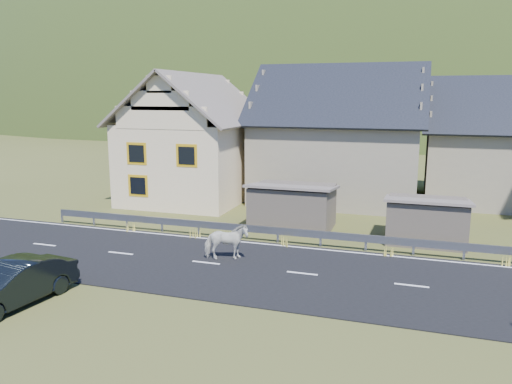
% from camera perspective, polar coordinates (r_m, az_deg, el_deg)
% --- Properties ---
extents(ground, '(160.00, 160.00, 0.00)m').
position_cam_1_polar(ground, '(19.39, 5.30, -9.36)').
color(ground, '#3B3F1A').
rests_on(ground, ground).
extents(road, '(60.00, 7.00, 0.04)m').
position_cam_1_polar(road, '(19.39, 5.30, -9.30)').
color(road, black).
rests_on(road, ground).
extents(lane_markings, '(60.00, 6.60, 0.01)m').
position_cam_1_polar(lane_markings, '(19.38, 5.30, -9.23)').
color(lane_markings, silver).
rests_on(lane_markings, road).
extents(guardrail, '(28.10, 0.09, 0.75)m').
position_cam_1_polar(guardrail, '(22.65, 7.40, -4.89)').
color(guardrail, '#93969B').
rests_on(guardrail, ground).
extents(shed_left, '(4.30, 3.30, 2.40)m').
position_cam_1_polar(shed_left, '(25.60, 4.21, -1.73)').
color(shed_left, '#64584B').
rests_on(shed_left, ground).
extents(shed_right, '(3.80, 2.90, 2.20)m').
position_cam_1_polar(shed_right, '(24.45, 18.90, -3.16)').
color(shed_right, '#64584B').
rests_on(shed_right, ground).
extents(house_cream, '(7.80, 9.80, 8.30)m').
position_cam_1_polar(house_cream, '(32.94, -7.07, 6.79)').
color(house_cream, beige).
rests_on(house_cream, ground).
extents(house_stone_a, '(10.80, 9.80, 8.90)m').
position_cam_1_polar(house_stone_a, '(33.19, 9.55, 7.23)').
color(house_stone_a, gray).
rests_on(house_stone_a, ground).
extents(house_stone_b, '(9.80, 8.80, 8.10)m').
position_cam_1_polar(house_stone_b, '(35.22, 26.43, 5.80)').
color(house_stone_b, gray).
rests_on(house_stone_b, ground).
extents(mountain, '(440.00, 280.00, 260.00)m').
position_cam_1_polar(mountain, '(199.56, 18.21, 2.77)').
color(mountain, '#2D4017').
rests_on(mountain, ground).
extents(conifer_patch, '(76.00, 50.00, 28.00)m').
position_cam_1_polar(conifer_patch, '(140.69, -6.83, 10.64)').
color(conifer_patch, black).
rests_on(conifer_patch, ground).
extents(horse, '(1.44, 1.97, 1.51)m').
position_cam_1_polar(horse, '(20.66, -3.43, -5.71)').
color(horse, beige).
rests_on(horse, road).
extents(car, '(2.05, 4.50, 1.43)m').
position_cam_1_polar(car, '(18.23, -26.09, -9.43)').
color(car, black).
rests_on(car, ground).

